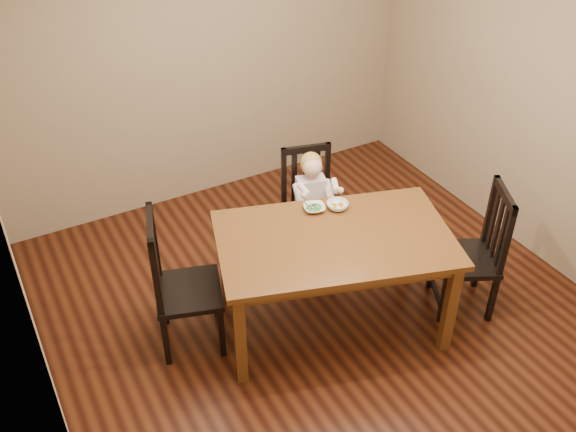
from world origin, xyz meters
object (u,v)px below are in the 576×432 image
dining_table (334,248)px  chair_left (180,286)px  toddler (311,198)px  bowl_veg (337,206)px  chair_child (309,208)px  bowl_peas (314,208)px  chair_right (474,253)px

dining_table → chair_left: chair_left is taller
chair_left → toddler: (1.30, 0.40, 0.08)m
chair_left → dining_table: bearing=88.1°
bowl_veg → chair_child: bearing=81.9°
bowl_peas → chair_left: bearing=179.3°
toddler → bowl_peas: size_ratio=3.36×
chair_child → bowl_peas: size_ratio=6.35×
bowl_peas → bowl_veg: bowl_veg is taller
chair_child → bowl_veg: size_ratio=6.18×
dining_table → bowl_veg: bowl_veg is taller
chair_right → bowl_peas: chair_right is taller
toddler → bowl_peas: toddler is taller
chair_child → bowl_veg: chair_child is taller
toddler → bowl_veg: size_ratio=3.27×
dining_table → chair_left: (-1.03, 0.36, -0.19)m
chair_left → bowl_veg: size_ratio=6.83×
chair_child → chair_right: (0.77, -1.14, 0.03)m
chair_left → toddler: bearing=124.7°
chair_right → bowl_veg: bearing=80.5°
toddler → chair_right: bearing=139.9°
chair_left → bowl_veg: bearing=104.0°
chair_left → toddler: size_ratio=2.09×
chair_child → bowl_veg: 0.64m
dining_table → bowl_peas: bowl_peas is taller
chair_child → bowl_peas: (-0.24, -0.47, 0.36)m
bowl_veg → chair_right: bearing=-36.1°
dining_table → chair_right: size_ratio=1.76×
chair_child → toddler: bearing=90.0°
dining_table → toddler: 0.82m
dining_table → bowl_peas: size_ratio=11.76×
chair_left → chair_right: chair_left is taller
toddler → dining_table: bearing=85.3°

